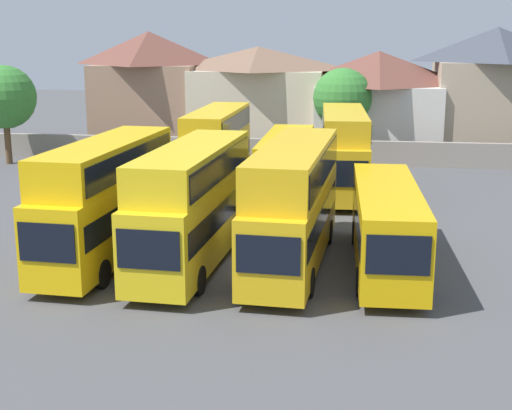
{
  "coord_description": "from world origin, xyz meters",
  "views": [
    {
      "loc": [
        4.43,
        -28.37,
        9.47
      ],
      "look_at": [
        0.0,
        3.0,
        1.84
      ],
      "focal_mm": 50.54,
      "sensor_mm": 36.0,
      "label": 1
    }
  ],
  "objects_px": {
    "bus_1": "(107,194)",
    "tree_right_of_lot": "(343,98)",
    "bus_7": "(344,148)",
    "tree_behind_wall": "(4,97)",
    "bus_2": "(192,199)",
    "house_terrace_far_right": "(494,91)",
    "bus_6": "(286,161)",
    "house_terrace_centre": "(258,97)",
    "bus_4": "(387,223)",
    "bus_5": "(217,146)",
    "house_terrace_right": "(378,101)",
    "bus_3": "(293,199)",
    "house_terrace_left": "(150,88)"
  },
  "relations": [
    {
      "from": "bus_1",
      "to": "tree_right_of_lot",
      "type": "bearing_deg",
      "value": 164.17
    },
    {
      "from": "bus_7",
      "to": "tree_behind_wall",
      "type": "distance_m",
      "value": 25.66
    },
    {
      "from": "bus_2",
      "to": "house_terrace_far_right",
      "type": "relative_size",
      "value": 1.11
    },
    {
      "from": "bus_6",
      "to": "tree_behind_wall",
      "type": "xyz_separation_m",
      "value": [
        -21.24,
        7.1,
        2.88
      ]
    },
    {
      "from": "house_terrace_centre",
      "to": "house_terrace_far_right",
      "type": "relative_size",
      "value": 1.13
    },
    {
      "from": "bus_4",
      "to": "tree_behind_wall",
      "type": "relative_size",
      "value": 1.51
    },
    {
      "from": "bus_2",
      "to": "bus_7",
      "type": "bearing_deg",
      "value": 161.0
    },
    {
      "from": "bus_1",
      "to": "bus_5",
      "type": "xyz_separation_m",
      "value": [
        2.01,
        13.86,
        -0.05
      ]
    },
    {
      "from": "house_terrace_centre",
      "to": "house_terrace_right",
      "type": "bearing_deg",
      "value": -5.37
    },
    {
      "from": "house_terrace_right",
      "to": "house_terrace_far_right",
      "type": "distance_m",
      "value": 8.98
    },
    {
      "from": "bus_2",
      "to": "tree_behind_wall",
      "type": "distance_m",
      "value": 28.46
    },
    {
      "from": "house_terrace_centre",
      "to": "tree_right_of_lot",
      "type": "relative_size",
      "value": 1.62
    },
    {
      "from": "house_terrace_far_right",
      "to": "tree_right_of_lot",
      "type": "relative_size",
      "value": 1.43
    },
    {
      "from": "house_terrace_far_right",
      "to": "tree_behind_wall",
      "type": "xyz_separation_m",
      "value": [
        -35.85,
        -9.31,
        -0.16
      ]
    },
    {
      "from": "bus_3",
      "to": "tree_right_of_lot",
      "type": "height_order",
      "value": "tree_right_of_lot"
    },
    {
      "from": "bus_1",
      "to": "bus_7",
      "type": "xyz_separation_m",
      "value": [
        9.57,
        14.23,
        -0.06
      ]
    },
    {
      "from": "bus_4",
      "to": "tree_right_of_lot",
      "type": "bearing_deg",
      "value": -176.51
    },
    {
      "from": "bus_6",
      "to": "tree_right_of_lot",
      "type": "bearing_deg",
      "value": 166.72
    },
    {
      "from": "bus_7",
      "to": "bus_4",
      "type": "bearing_deg",
      "value": 5.29
    },
    {
      "from": "bus_2",
      "to": "house_terrace_right",
      "type": "height_order",
      "value": "house_terrace_right"
    },
    {
      "from": "house_terrace_centre",
      "to": "bus_2",
      "type": "bearing_deg",
      "value": -87.1
    },
    {
      "from": "house_terrace_centre",
      "to": "tree_behind_wall",
      "type": "height_order",
      "value": "house_terrace_centre"
    },
    {
      "from": "house_terrace_centre",
      "to": "tree_behind_wall",
      "type": "xyz_separation_m",
      "value": [
        -17.21,
        -9.85,
        0.63
      ]
    },
    {
      "from": "bus_4",
      "to": "house_terrace_right",
      "type": "distance_m",
      "value": 29.75
    },
    {
      "from": "bus_6",
      "to": "house_terrace_right",
      "type": "distance_m",
      "value": 17.15
    },
    {
      "from": "bus_4",
      "to": "house_terrace_far_right",
      "type": "relative_size",
      "value": 1.1
    },
    {
      "from": "bus_5",
      "to": "bus_2",
      "type": "bearing_deg",
      "value": 7.63
    },
    {
      "from": "bus_5",
      "to": "house_terrace_far_right",
      "type": "height_order",
      "value": "house_terrace_far_right"
    },
    {
      "from": "bus_5",
      "to": "house_terrace_right",
      "type": "relative_size",
      "value": 1.0
    },
    {
      "from": "bus_4",
      "to": "house_terrace_left",
      "type": "relative_size",
      "value": 1.13
    },
    {
      "from": "house_terrace_left",
      "to": "house_terrace_far_right",
      "type": "bearing_deg",
      "value": -2.07
    },
    {
      "from": "bus_5",
      "to": "house_terrace_left",
      "type": "relative_size",
      "value": 1.06
    },
    {
      "from": "bus_1",
      "to": "bus_3",
      "type": "bearing_deg",
      "value": 95.89
    },
    {
      "from": "bus_2",
      "to": "tree_right_of_lot",
      "type": "distance_m",
      "value": 27.39
    },
    {
      "from": "bus_7",
      "to": "tree_behind_wall",
      "type": "relative_size",
      "value": 1.5
    },
    {
      "from": "bus_3",
      "to": "house_terrace_far_right",
      "type": "relative_size",
      "value": 1.16
    },
    {
      "from": "bus_6",
      "to": "bus_7",
      "type": "height_order",
      "value": "bus_7"
    },
    {
      "from": "bus_5",
      "to": "bus_7",
      "type": "xyz_separation_m",
      "value": [
        7.56,
        0.37,
        -0.01
      ]
    },
    {
      "from": "bus_5",
      "to": "house_terrace_right",
      "type": "distance_m",
      "value": 19.0
    },
    {
      "from": "bus_5",
      "to": "bus_7",
      "type": "bearing_deg",
      "value": 93.47
    },
    {
      "from": "tree_behind_wall",
      "to": "house_terrace_centre",
      "type": "bearing_deg",
      "value": 29.8
    },
    {
      "from": "bus_5",
      "to": "house_terrace_centre",
      "type": "height_order",
      "value": "house_terrace_centre"
    },
    {
      "from": "bus_4",
      "to": "bus_6",
      "type": "height_order",
      "value": "bus_6"
    },
    {
      "from": "house_terrace_centre",
      "to": "tree_right_of_lot",
      "type": "bearing_deg",
      "value": -31.86
    },
    {
      "from": "bus_3",
      "to": "bus_7",
      "type": "xyz_separation_m",
      "value": [
        1.74,
        13.85,
        -0.04
      ]
    },
    {
      "from": "house_terrace_left",
      "to": "house_terrace_far_right",
      "type": "relative_size",
      "value": 0.97
    },
    {
      "from": "bus_2",
      "to": "bus_4",
      "type": "height_order",
      "value": "bus_2"
    },
    {
      "from": "bus_2",
      "to": "house_terrace_centre",
      "type": "xyz_separation_m",
      "value": [
        -1.58,
        31.13,
        1.45
      ]
    },
    {
      "from": "bus_3",
      "to": "house_terrace_far_right",
      "type": "xyz_separation_m",
      "value": [
        12.95,
        30.04,
        2.2
      ]
    },
    {
      "from": "bus_5",
      "to": "house_terrace_left",
      "type": "xyz_separation_m",
      "value": [
        -9.18,
        17.57,
        2.07
      ]
    }
  ]
}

